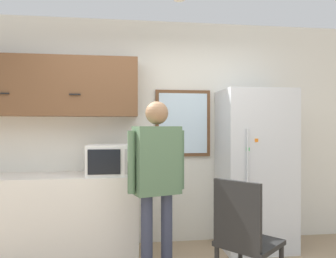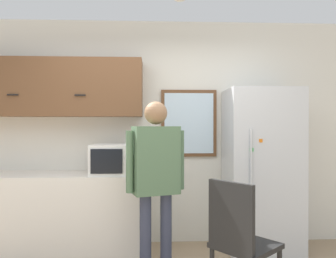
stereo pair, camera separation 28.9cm
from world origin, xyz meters
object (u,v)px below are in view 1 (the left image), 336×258
(microwave, at_px, (109,160))
(refrigerator, at_px, (255,169))
(chair, at_px, (244,234))
(person, at_px, (157,170))

(microwave, bearing_deg, refrigerator, 1.67)
(microwave, bearing_deg, chair, -42.27)
(microwave, xyz_separation_m, person, (0.47, -0.52, -0.05))
(person, height_order, chair, person)
(microwave, relative_size, chair, 0.48)
(chair, bearing_deg, refrigerator, -66.93)
(microwave, xyz_separation_m, refrigerator, (1.68, 0.05, -0.13))
(microwave, distance_m, chair, 1.62)
(person, relative_size, refrigerator, 0.90)
(microwave, height_order, refrigerator, refrigerator)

